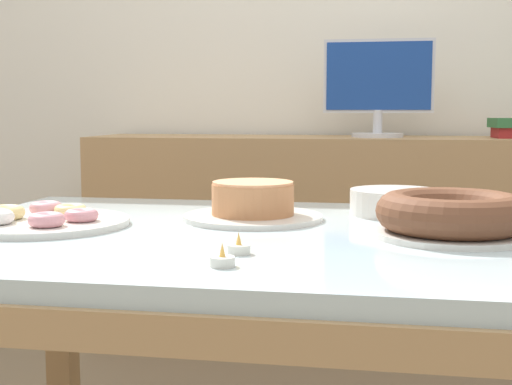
# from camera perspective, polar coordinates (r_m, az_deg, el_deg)

# --- Properties ---
(wall_back) EXTENTS (8.00, 0.10, 2.60)m
(wall_back) POSITION_cam_1_polar(r_m,az_deg,el_deg) (3.16, 5.88, 12.64)
(wall_back) COLOR silver
(wall_back) RESTS_ON ground
(dining_table) EXTENTS (1.42, 0.98, 0.72)m
(dining_table) POSITION_cam_1_polar(r_m,az_deg,el_deg) (1.46, 0.45, -6.58)
(dining_table) COLOR silver
(dining_table) RESTS_ON ground
(sideboard) EXTENTS (1.85, 0.44, 0.86)m
(sideboard) POSITION_cam_1_polar(r_m,az_deg,el_deg) (2.89, 5.23, -4.11)
(sideboard) COLOR tan
(sideboard) RESTS_ON ground
(computer_monitor) EXTENTS (0.42, 0.20, 0.38)m
(computer_monitor) POSITION_cam_1_polar(r_m,az_deg,el_deg) (2.83, 9.76, 8.23)
(computer_monitor) COLOR silver
(computer_monitor) RESTS_ON sideboard
(cake_chocolate_round) EXTENTS (0.31, 0.31, 0.09)m
(cake_chocolate_round) POSITION_cam_1_polar(r_m,az_deg,el_deg) (1.59, -0.25, -0.94)
(cake_chocolate_round) COLOR silver
(cake_chocolate_round) RESTS_ON dining_table
(cake_golden_bundt) EXTENTS (0.30, 0.30, 0.09)m
(cake_golden_bundt) POSITION_cam_1_polar(r_m,az_deg,el_deg) (1.42, 15.36, -1.76)
(cake_golden_bundt) COLOR silver
(cake_golden_bundt) RESTS_ON dining_table
(pastry_platter) EXTENTS (0.37, 0.37, 0.04)m
(pastry_platter) POSITION_cam_1_polar(r_m,az_deg,el_deg) (1.57, -16.90, -2.10)
(pastry_platter) COLOR silver
(pastry_platter) RESTS_ON dining_table
(plate_stack) EXTENTS (0.21, 0.21, 0.06)m
(plate_stack) POSITION_cam_1_polar(r_m,az_deg,el_deg) (1.70, 11.06, -0.76)
(plate_stack) COLOR silver
(plate_stack) RESTS_ON dining_table
(tealight_left_edge) EXTENTS (0.04, 0.04, 0.04)m
(tealight_left_edge) POSITION_cam_1_polar(r_m,az_deg,el_deg) (1.86, -2.09, -0.63)
(tealight_left_edge) COLOR silver
(tealight_left_edge) RESTS_ON dining_table
(tealight_centre) EXTENTS (0.04, 0.04, 0.04)m
(tealight_centre) POSITION_cam_1_polar(r_m,az_deg,el_deg) (1.12, -2.71, -5.44)
(tealight_centre) COLOR silver
(tealight_centre) RESTS_ON dining_table
(tealight_near_front) EXTENTS (0.04, 0.04, 0.04)m
(tealight_near_front) POSITION_cam_1_polar(r_m,az_deg,el_deg) (1.22, -1.48, -4.46)
(tealight_near_front) COLOR silver
(tealight_near_front) RESTS_ON dining_table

